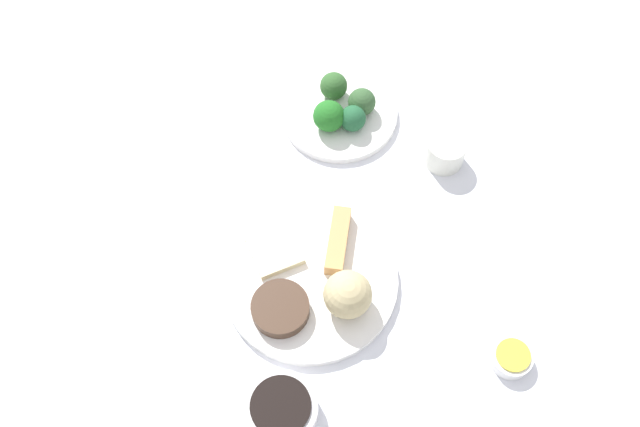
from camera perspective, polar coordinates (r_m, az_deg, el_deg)
name	(u,v)px	position (r m, az deg, el deg)	size (l,w,h in m)	color
tabletop	(312,276)	(1.09, -0.67, -5.33)	(2.20, 2.20, 0.02)	white
main_plate	(310,279)	(1.07, -0.85, -5.56)	(0.28, 0.28, 0.02)	white
rice_scoop	(348,294)	(1.01, 2.36, -6.86)	(0.07, 0.07, 0.07)	#C8B580
spring_roll	(338,241)	(1.07, 1.53, -2.31)	(0.11, 0.03, 0.03)	tan
crab_rangoon_wonton	(274,250)	(1.07, -3.88, -3.07)	(0.08, 0.07, 0.01)	beige
stir_fry_heap	(280,308)	(1.03, -3.38, -8.03)	(0.09, 0.09, 0.02)	#452F21
broccoli_plate	(339,113)	(1.23, 1.63, 8.49)	(0.21, 0.21, 0.01)	white
broccoli_floret_0	(329,116)	(1.19, 0.75, 8.26)	(0.06, 0.06, 0.06)	#236F23
broccoli_floret_1	(334,86)	(1.23, 1.16, 10.75)	(0.05, 0.05, 0.05)	#32602C
broccoli_floret_2	(362,102)	(1.21, 3.56, 9.41)	(0.05, 0.05, 0.05)	#355B31
broccoli_floret_3	(353,118)	(1.19, 2.79, 8.04)	(0.05, 0.05, 0.05)	#235D36
soy_sauce_bowl	(281,409)	(0.99, -3.30, -16.21)	(0.11, 0.11, 0.04)	white
soy_sauce_bowl_liquid	(280,406)	(0.97, -3.37, -15.94)	(0.09, 0.09, 0.00)	black
sauce_ramekin_hot_mustard	(511,358)	(1.06, 15.87, -11.67)	(0.06, 0.06, 0.02)	white
sauce_ramekin_hot_mustard_liquid	(513,355)	(1.05, 16.05, -11.45)	(0.05, 0.05, 0.00)	yellow
teacup	(445,152)	(1.18, 10.56, 5.17)	(0.07, 0.07, 0.05)	silver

